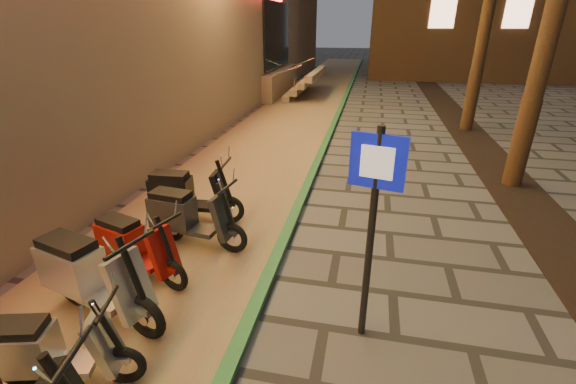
% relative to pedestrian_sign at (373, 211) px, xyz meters
% --- Properties ---
extents(parking_strip, '(3.40, 60.00, 0.01)m').
position_rel_pedestrian_sign_xyz_m(parking_strip, '(-3.04, 8.33, -1.61)').
color(parking_strip, '#8C7251').
rests_on(parking_strip, ground).
extents(green_curb, '(0.18, 60.00, 0.10)m').
position_rel_pedestrian_sign_xyz_m(green_curb, '(-1.34, 8.33, -1.56)').
color(green_curb, '#286B36').
rests_on(green_curb, ground).
extents(planting_strip, '(1.20, 40.00, 0.02)m').
position_rel_pedestrian_sign_xyz_m(planting_strip, '(3.16, 3.33, -1.60)').
color(planting_strip, black).
rests_on(planting_strip, ground).
extents(pedestrian_sign, '(0.54, 0.15, 2.49)m').
position_rel_pedestrian_sign_xyz_m(pedestrian_sign, '(0.00, 0.00, 0.00)').
color(pedestrian_sign, black).
rests_on(pedestrian_sign, ground).
extents(scooter_5, '(1.47, 0.73, 1.04)m').
position_rel_pedestrian_sign_xyz_m(scooter_5, '(-2.99, -1.37, -1.16)').
color(scooter_5, black).
rests_on(scooter_5, ground).
extents(scooter_6, '(1.84, 0.91, 1.30)m').
position_rel_pedestrian_sign_xyz_m(scooter_6, '(-3.27, -0.35, -1.05)').
color(scooter_6, black).
rests_on(scooter_6, ground).
extents(scooter_7, '(1.54, 0.82, 1.10)m').
position_rel_pedestrian_sign_xyz_m(scooter_7, '(-3.23, 0.50, -1.13)').
color(scooter_7, black).
rests_on(scooter_7, ground).
extents(scooter_8, '(1.68, 0.64, 1.18)m').
position_rel_pedestrian_sign_xyz_m(scooter_8, '(-2.86, 1.44, -1.10)').
color(scooter_8, black).
rests_on(scooter_8, ground).
extents(scooter_9, '(1.72, 0.61, 1.21)m').
position_rel_pedestrian_sign_xyz_m(scooter_9, '(-3.25, 2.22, -1.09)').
color(scooter_9, black).
rests_on(scooter_9, ground).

